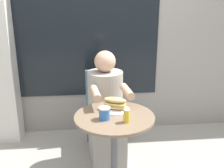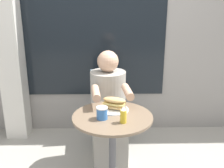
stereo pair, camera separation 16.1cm
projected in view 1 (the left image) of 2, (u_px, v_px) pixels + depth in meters
The scene contains 8 objects.
storefront_wall at pixel (103, 18), 3.04m from camera, with size 8.00×0.09×2.80m.
lattice_pillar at pixel (0, 39), 2.82m from camera, with size 0.25×0.25×2.40m.
cafe_table at pixel (114, 139), 2.11m from camera, with size 0.63×0.63×0.74m.
diner_chair at pixel (103, 102), 2.91m from camera, with size 0.42×0.42×0.87m.
seated_diner at pixel (106, 117), 2.59m from camera, with size 0.39×0.63×1.15m.
sandwich_on_plate at pixel (115, 105), 2.14m from camera, with size 0.24×0.24×0.11m.
drink_cup at pixel (105, 113), 1.97m from camera, with size 0.09×0.09×0.10m.
condiment_bottle at pixel (127, 114), 1.92m from camera, with size 0.05×0.05×0.13m.
Camera 1 is at (-0.20, -1.86, 1.60)m, focal length 42.00 mm.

